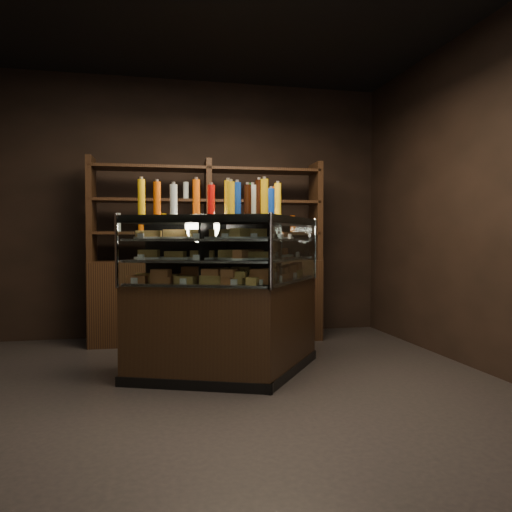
% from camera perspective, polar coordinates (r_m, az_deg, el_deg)
% --- Properties ---
extents(ground, '(5.00, 5.00, 0.00)m').
position_cam_1_polar(ground, '(3.64, -7.26, -16.28)').
color(ground, black).
rests_on(ground, ground).
extents(room_shell, '(5.02, 5.02, 3.01)m').
position_cam_1_polar(room_shell, '(3.55, -7.40, 15.02)').
color(room_shell, black).
rests_on(room_shell, ground).
extents(display_case, '(1.81, 1.35, 1.33)m').
position_cam_1_polar(display_case, '(4.19, -2.56, -7.51)').
color(display_case, black).
rests_on(display_case, ground).
extents(food_display, '(1.50, 1.02, 0.42)m').
position_cam_1_polar(food_display, '(4.13, -2.55, 0.29)').
color(food_display, '#C97748').
rests_on(food_display, display_case).
extents(bottles_top, '(1.34, 0.88, 0.30)m').
position_cam_1_polar(bottles_top, '(4.14, -2.60, 6.47)').
color(bottles_top, yellow).
rests_on(bottles_top, display_case).
extents(potted_conifer, '(0.35, 0.35, 0.75)m').
position_cam_1_polar(potted_conifer, '(4.20, -0.47, -7.75)').
color(potted_conifer, black).
rests_on(potted_conifer, ground).
extents(back_shelving, '(2.54, 0.51, 2.00)m').
position_cam_1_polar(back_shelving, '(5.56, -5.49, -3.54)').
color(back_shelving, black).
rests_on(back_shelving, ground).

